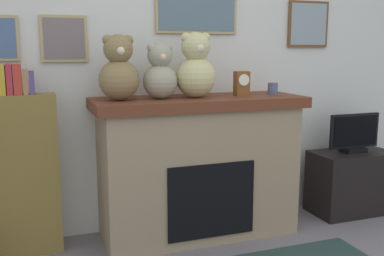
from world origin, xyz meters
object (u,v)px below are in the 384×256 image
Objects in this scene: fireplace at (198,166)px; tv_stand at (351,182)px; television at (354,134)px; candle_jar at (273,89)px; teddy_bear_cream at (196,68)px; teddy_bear_brown at (160,74)px; teddy_bear_tan at (119,71)px; bookshelf at (25,170)px; mantel_clock at (242,83)px.

tv_stand is at bearing -0.82° from fireplace.
candle_jar is (-0.82, 0.00, 0.42)m from television.
fireplace is 0.75m from teddy_bear_cream.
candle_jar is 0.23× the size of teddy_bear_brown.
television is at bearing -90.00° from tv_stand.
teddy_bear_brown is (0.30, 0.00, -0.03)m from teddy_bear_tan.
television is at bearing -0.14° from teddy_bear_cream.
teddy_bear_brown is (-1.74, 0.00, 0.99)m from tv_stand.
bookshelf is 14.30× the size of candle_jar.
television is at bearing -0.87° from fireplace.
fireplace is at bearing -3.63° from bookshelf.
bookshelf is at bearing 177.88° from tv_stand.
candle_jar is 1.23m from teddy_bear_tan.
fireplace is at bearing 179.18° from tv_stand.
bookshelf is at bearing 175.43° from teddy_bear_cream.
teddy_bear_cream reaches higher than fireplace.
candle_jar is 0.50× the size of mantel_clock.
teddy_bear_cream is at bearing -0.02° from teddy_bear_brown.
teddy_bear_cream is at bearing 179.92° from mantel_clock.
candle_jar is at bearing -1.63° from fireplace.
teddy_bear_brown is at bearing 179.88° from television.
television is at bearing -0.12° from teddy_bear_brown.
teddy_bear_cream is at bearing -0.00° from teddy_bear_tan.
television is 1.02× the size of teddy_bear_cream.
television is 1.22× the size of teddy_bear_brown.
teddy_bear_cream is (1.22, -0.10, 0.68)m from bookshelf.
teddy_bear_tan is 1.14× the size of teddy_bear_brown.
tv_stand is at bearing -0.06° from teddy_bear_tan.
fireplace is 17.02× the size of candle_jar.
teddy_bear_brown reaches higher than bookshelf.
fireplace is 1.19× the size of bookshelf.
fireplace is 1.47m from tv_stand.
bookshelf is 3.34× the size of teddy_bear_brown.
candle_jar is at bearing -2.96° from bookshelf.
bookshelf is 1.70m from mantel_clock.
tv_stand is 1.79m from teddy_bear_cream.
candle_jar is (0.62, -0.02, 0.58)m from fireplace.
tv_stand is at bearing -0.09° from mantel_clock.
mantel_clock is (-0.27, -0.00, 0.05)m from candle_jar.
television reaches higher than tv_stand.
bookshelf reaches higher than tv_stand.
teddy_bear_cream reaches higher than television.
teddy_bear_brown is 0.27m from teddy_bear_cream.
candle_jar is at bearing 0.03° from teddy_bear_tan.
teddy_bear_cream reaches higher than mantel_clock.
mantel_clock is at bearing -3.09° from fireplace.
candle_jar is (-0.82, 0.00, 0.85)m from tv_stand.
teddy_bear_tan is at bearing 179.94° from tv_stand.
teddy_bear_tan is 0.96× the size of teddy_bear_cream.
teddy_bear_brown is at bearing -176.53° from fireplace.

